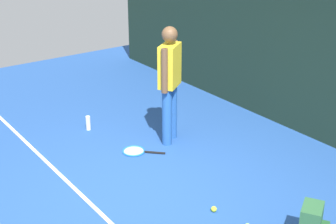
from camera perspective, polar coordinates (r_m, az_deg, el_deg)
name	(u,v)px	position (r m, az deg, el deg)	size (l,w,h in m)	color
ground_plane	(141,197)	(6.02, -3.13, -9.68)	(12.00, 12.00, 0.00)	#234C93
back_fence	(316,54)	(7.42, 16.58, 6.36)	(10.00, 0.10, 2.51)	#192D23
court_line	(100,213)	(5.80, -7.78, -11.30)	(9.00, 0.05, 0.00)	white
tennis_player	(170,78)	(7.00, 0.19, 3.89)	(0.41, 0.45, 1.70)	#2659A5
tennis_racket	(136,151)	(7.04, -3.71, -4.48)	(0.56, 0.56, 0.03)	black
tennis_ball_by_fence	(214,209)	(5.77, 5.26, -10.97)	(0.07, 0.07, 0.07)	#CCE033
water_bottle	(88,123)	(7.76, -9.10, -1.25)	(0.07, 0.07, 0.22)	white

